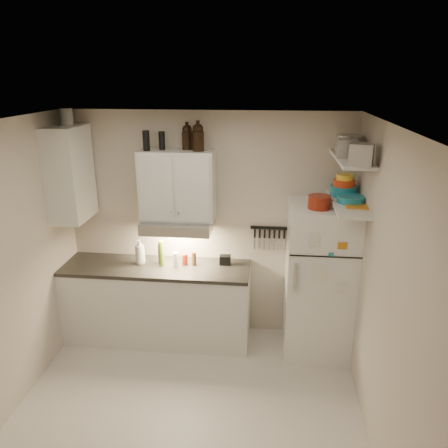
# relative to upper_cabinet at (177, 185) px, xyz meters

# --- Properties ---
(floor) EXTENTS (3.20, 3.00, 0.02)m
(floor) POSITION_rel_upper_cabinet_xyz_m (0.30, -1.33, -1.84)
(floor) COLOR beige
(floor) RESTS_ON ground
(ceiling) EXTENTS (3.20, 3.00, 0.02)m
(ceiling) POSITION_rel_upper_cabinet_xyz_m (0.30, -1.33, 0.78)
(ceiling) COLOR silver
(ceiling) RESTS_ON ground
(back_wall) EXTENTS (3.20, 0.02, 2.60)m
(back_wall) POSITION_rel_upper_cabinet_xyz_m (0.30, 0.18, -0.53)
(back_wall) COLOR beige
(back_wall) RESTS_ON ground
(right_wall) EXTENTS (0.02, 3.00, 2.60)m
(right_wall) POSITION_rel_upper_cabinet_xyz_m (1.91, -1.33, -0.53)
(right_wall) COLOR beige
(right_wall) RESTS_ON ground
(base_cabinet) EXTENTS (2.10, 0.60, 0.88)m
(base_cabinet) POSITION_rel_upper_cabinet_xyz_m (-0.25, -0.14, -1.39)
(base_cabinet) COLOR white
(base_cabinet) RESTS_ON floor
(countertop) EXTENTS (2.10, 0.62, 0.04)m
(countertop) POSITION_rel_upper_cabinet_xyz_m (-0.25, -0.14, -0.93)
(countertop) COLOR #292723
(countertop) RESTS_ON base_cabinet
(upper_cabinet) EXTENTS (0.80, 0.33, 0.75)m
(upper_cabinet) POSITION_rel_upper_cabinet_xyz_m (0.00, 0.00, 0.00)
(upper_cabinet) COLOR white
(upper_cabinet) RESTS_ON back_wall
(side_cabinet) EXTENTS (0.33, 0.55, 1.00)m
(side_cabinet) POSITION_rel_upper_cabinet_xyz_m (-1.14, -0.14, 0.12)
(side_cabinet) COLOR white
(side_cabinet) RESTS_ON left_wall
(range_hood) EXTENTS (0.76, 0.46, 0.12)m
(range_hood) POSITION_rel_upper_cabinet_xyz_m (0.00, -0.06, -0.44)
(range_hood) COLOR silver
(range_hood) RESTS_ON back_wall
(fridge) EXTENTS (0.70, 0.68, 1.70)m
(fridge) POSITION_rel_upper_cabinet_xyz_m (1.55, -0.18, -0.98)
(fridge) COLOR white
(fridge) RESTS_ON floor
(shelf_hi) EXTENTS (0.30, 0.95, 0.03)m
(shelf_hi) POSITION_rel_upper_cabinet_xyz_m (1.75, -0.31, 0.38)
(shelf_hi) COLOR white
(shelf_hi) RESTS_ON right_wall
(shelf_lo) EXTENTS (0.30, 0.95, 0.03)m
(shelf_lo) POSITION_rel_upper_cabinet_xyz_m (1.75, -0.31, -0.07)
(shelf_lo) COLOR white
(shelf_lo) RESTS_ON right_wall
(knife_strip) EXTENTS (0.42, 0.02, 0.03)m
(knife_strip) POSITION_rel_upper_cabinet_xyz_m (1.00, 0.15, -0.51)
(knife_strip) COLOR black
(knife_strip) RESTS_ON back_wall
(dutch_oven) EXTENTS (0.25, 0.25, 0.13)m
(dutch_oven) POSITION_rel_upper_cabinet_xyz_m (1.48, -0.30, -0.06)
(dutch_oven) COLOR maroon
(dutch_oven) RESTS_ON fridge
(book_stack) EXTENTS (0.25, 0.30, 0.09)m
(book_stack) POSITION_rel_upper_cabinet_xyz_m (1.82, -0.42, -0.08)
(book_stack) COLOR #BF7117
(book_stack) RESTS_ON fridge
(spice_jar) EXTENTS (0.07, 0.07, 0.09)m
(spice_jar) POSITION_rel_upper_cabinet_xyz_m (1.63, -0.27, -0.08)
(spice_jar) COLOR silver
(spice_jar) RESTS_ON fridge
(stock_pot) EXTENTS (0.29, 0.29, 0.18)m
(stock_pot) POSITION_rel_upper_cabinet_xyz_m (1.74, -0.09, 0.48)
(stock_pot) COLOR silver
(stock_pot) RESTS_ON shelf_hi
(tin_a) EXTENTS (0.18, 0.17, 0.17)m
(tin_a) POSITION_rel_upper_cabinet_xyz_m (1.69, -0.33, 0.48)
(tin_a) COLOR #AAAAAD
(tin_a) RESTS_ON shelf_hi
(tin_b) EXTENTS (0.24, 0.24, 0.19)m
(tin_b) POSITION_rel_upper_cabinet_xyz_m (1.75, -0.71, 0.48)
(tin_b) COLOR #AAAAAD
(tin_b) RESTS_ON shelf_hi
(bowl_teal) EXTENTS (0.27, 0.27, 0.11)m
(bowl_teal) POSITION_rel_upper_cabinet_xyz_m (1.74, -0.06, 0.00)
(bowl_teal) COLOR teal
(bowl_teal) RESTS_ON shelf_lo
(bowl_orange) EXTENTS (0.22, 0.22, 0.07)m
(bowl_orange) POSITION_rel_upper_cabinet_xyz_m (1.73, -0.09, 0.09)
(bowl_orange) COLOR red
(bowl_orange) RESTS_ON bowl_teal
(bowl_yellow) EXTENTS (0.17, 0.17, 0.05)m
(bowl_yellow) POSITION_rel_upper_cabinet_xyz_m (1.73, -0.09, 0.15)
(bowl_yellow) COLOR yellow
(bowl_yellow) RESTS_ON bowl_orange
(plates) EXTENTS (0.35, 0.35, 0.07)m
(plates) POSITION_rel_upper_cabinet_xyz_m (1.77, -0.32, -0.02)
(plates) COLOR teal
(plates) RESTS_ON shelf_lo
(growler_a) EXTENTS (0.15, 0.15, 0.27)m
(growler_a) POSITION_rel_upper_cabinet_xyz_m (0.11, 0.06, 0.51)
(growler_a) COLOR black
(growler_a) RESTS_ON upper_cabinet
(growler_b) EXTENTS (0.14, 0.14, 0.29)m
(growler_b) POSITION_rel_upper_cabinet_xyz_m (0.24, -0.03, 0.52)
(growler_b) COLOR black
(growler_b) RESTS_ON upper_cabinet
(thermos_a) EXTENTS (0.07, 0.07, 0.19)m
(thermos_a) POSITION_rel_upper_cabinet_xyz_m (-0.15, 0.02, 0.47)
(thermos_a) COLOR black
(thermos_a) RESTS_ON upper_cabinet
(thermos_b) EXTENTS (0.09, 0.09, 0.21)m
(thermos_b) POSITION_rel_upper_cabinet_xyz_m (-0.30, -0.07, 0.48)
(thermos_b) COLOR black
(thermos_b) RESTS_ON upper_cabinet
(side_jar) EXTENTS (0.15, 0.15, 0.17)m
(side_jar) POSITION_rel_upper_cabinet_xyz_m (-1.15, -0.02, 0.71)
(side_jar) COLOR silver
(side_jar) RESTS_ON side_cabinet
(soap_bottle) EXTENTS (0.15, 0.15, 0.33)m
(soap_bottle) POSITION_rel_upper_cabinet_xyz_m (-0.44, -0.09, -0.74)
(soap_bottle) COLOR white
(soap_bottle) RESTS_ON countertop
(pepper_mill) EXTENTS (0.06, 0.06, 0.16)m
(pepper_mill) POSITION_rel_upper_cabinet_xyz_m (0.17, -0.07, -0.83)
(pepper_mill) COLOR #57321A
(pepper_mill) RESTS_ON countertop
(oil_bottle) EXTENTS (0.07, 0.07, 0.30)m
(oil_bottle) POSITION_rel_upper_cabinet_xyz_m (-0.18, -0.12, -0.76)
(oil_bottle) COLOR #55721C
(oil_bottle) RESTS_ON countertop
(vinegar_bottle) EXTENTS (0.06, 0.06, 0.22)m
(vinegar_bottle) POSITION_rel_upper_cabinet_xyz_m (-0.22, -0.05, -0.79)
(vinegar_bottle) COLOR black
(vinegar_bottle) RESTS_ON countertop
(clear_bottle) EXTENTS (0.07, 0.07, 0.17)m
(clear_bottle) POSITION_rel_upper_cabinet_xyz_m (-0.02, -0.13, -0.82)
(clear_bottle) COLOR silver
(clear_bottle) RESTS_ON countertop
(red_jar) EXTENTS (0.07, 0.07, 0.13)m
(red_jar) POSITION_rel_upper_cabinet_xyz_m (0.07, -0.06, -0.84)
(red_jar) COLOR maroon
(red_jar) RESTS_ON countertop
(caddy) EXTENTS (0.13, 0.09, 0.11)m
(caddy) POSITION_rel_upper_cabinet_xyz_m (0.52, -0.01, -0.85)
(caddy) COLOR black
(caddy) RESTS_ON countertop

